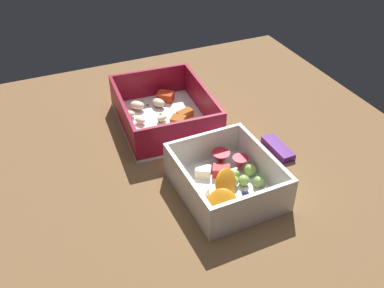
% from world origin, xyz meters
% --- Properties ---
extents(table_surface, '(0.80, 0.80, 0.02)m').
position_xyz_m(table_surface, '(0.00, 0.00, 0.01)').
color(table_surface, brown).
rests_on(table_surface, ground).
extents(pasta_container, '(0.21, 0.17, 0.06)m').
position_xyz_m(pasta_container, '(-0.12, -0.00, 0.04)').
color(pasta_container, white).
rests_on(pasta_container, table_surface).
extents(fruit_bowl, '(0.16, 0.14, 0.06)m').
position_xyz_m(fruit_bowl, '(0.10, 0.02, 0.04)').
color(fruit_bowl, white).
rests_on(fruit_bowl, table_surface).
extents(candy_bar, '(0.07, 0.03, 0.01)m').
position_xyz_m(candy_bar, '(0.04, 0.15, 0.03)').
color(candy_bar, '#51197A').
rests_on(candy_bar, table_surface).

